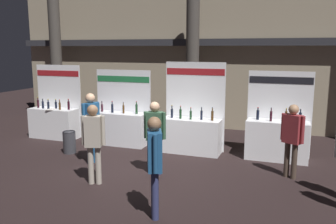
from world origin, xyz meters
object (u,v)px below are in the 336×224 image
Objects in this scene: exhibitor_booth_0 at (55,120)px; visitor_6 at (93,137)px; visitor_3 at (155,132)px; visitor_8 at (91,121)px; exhibitor_booth_1 at (120,125)px; exhibitor_booth_3 at (277,137)px; exhibitor_booth_2 at (192,131)px; visitor_2 at (292,135)px; visitor_0 at (155,158)px; trash_bin at (69,142)px.

visitor_6 is (3.37, -3.07, 0.44)m from exhibitor_booth_0.
visitor_6 is at bearing -42.36° from exhibitor_booth_0.
visitor_3 is 0.95× the size of visitor_8.
exhibitor_booth_1 is at bearing 128.78° from visitor_3.
exhibitor_booth_3 is 4.78m from visitor_6.
exhibitor_booth_2 is 1.50× the size of visitor_2.
exhibitor_booth_1 is 3.28m from visitor_6.
visitor_2 is at bearing -9.64° from exhibitor_booth_0.
visitor_3 is 1.41m from visitor_6.
visitor_0 is at bearing -113.23° from exhibitor_booth_3.
exhibitor_booth_1 reaches higher than visitor_0.
visitor_2 is at bearing 0.78° from trash_bin.
exhibitor_booth_2 is 3.29m from visitor_6.
exhibitor_booth_0 is 2.01m from trash_bin.
trash_bin is at bearing -103.85° from visitor_8.
visitor_2 is 0.94× the size of visitor_8.
visitor_0 is 1.04× the size of visitor_3.
visitor_0 is at bearing -97.77° from visitor_2.
exhibitor_booth_0 is 1.36× the size of visitor_6.
visitor_3 is at bearing -25.49° from exhibitor_booth_0.
visitor_2 reaches higher than trash_bin.
exhibitor_booth_2 is 1.45× the size of visitor_6.
exhibitor_booth_0 is at bearing 179.04° from exhibitor_booth_2.
trash_bin is 4.65m from visitor_0.
exhibitor_booth_2 is 4.04m from visitor_0.
trash_bin is at bearing -149.62° from visitor_2.
exhibitor_booth_1 reaches higher than visitor_2.
visitor_2 is 0.97× the size of visitor_6.
trash_bin is at bearing -165.60° from exhibitor_booth_3.
visitor_8 is (2.55, -1.86, 0.49)m from exhibitor_booth_0.
exhibitor_booth_1 is at bearing 0.35° from exhibitor_booth_0.
exhibitor_booth_0 reaches higher than visitor_3.
visitor_2 is 0.98× the size of visitor_3.
exhibitor_booth_2 is at bearing -17.96° from visitor_0.
visitor_3 reaches higher than visitor_2.
visitor_8 is at bearing -84.02° from exhibitor_booth_1.
visitor_2 is (2.65, -1.16, 0.39)m from exhibitor_booth_2.
visitor_2 is (5.83, 0.08, 0.68)m from trash_bin.
visitor_8 is at bearing -142.97° from visitor_2.
visitor_2 is at bearing -14.22° from exhibitor_booth_1.
trash_bin is at bearing -41.69° from exhibitor_booth_0.
exhibitor_booth_3 is at bearing 3.93° from exhibitor_booth_2.
exhibitor_booth_1 is 4.97m from visitor_0.
visitor_2 is 4.80m from visitor_8.
visitor_0 is at bearing -82.77° from exhibitor_booth_2.
visitor_8 is at bearing -139.74° from exhibitor_booth_2.
visitor_0 reaches higher than visitor_2.
visitor_2 is (4.96, -1.26, 0.41)m from exhibitor_booth_1.
exhibitor_booth_1 is 4.58m from exhibitor_booth_3.
trash_bin is 3.06m from visitor_3.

